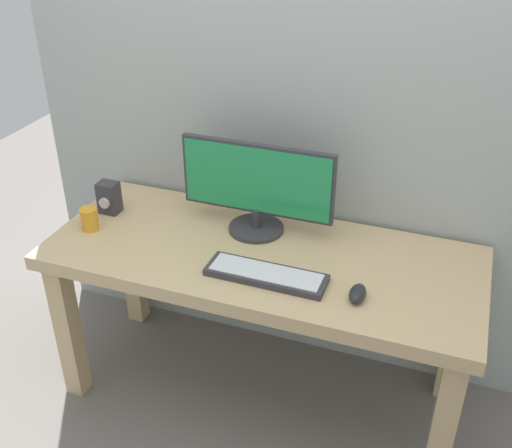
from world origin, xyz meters
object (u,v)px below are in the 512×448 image
monitor (257,186)px  keyboard_primary (266,275)px  desk (261,275)px  mouse (358,293)px  coffee_mug (89,219)px  audio_controller (109,198)px

monitor → keyboard_primary: monitor is taller
desk → monitor: bearing=116.0°
mouse → coffee_mug: bearing=175.9°
monitor → audio_controller: 0.65m
audio_controller → desk: bearing=-6.0°
coffee_mug → mouse: bearing=-4.4°
desk → coffee_mug: (-0.71, -0.08, 0.15)m
coffee_mug → monitor: bearing=20.0°
audio_controller → coffee_mug: audio_controller is taller
desk → audio_controller: (-0.71, 0.07, 0.17)m
desk → monitor: monitor is taller
keyboard_primary → mouse: mouse is taller
desk → coffee_mug: size_ratio=18.00×
desk → monitor: (-0.08, 0.15, 0.30)m
mouse → coffee_mug: 1.11m
audio_controller → coffee_mug: 0.15m
monitor → mouse: bearing=-33.4°
keyboard_primary → audio_controller: 0.81m
desk → coffee_mug: coffee_mug is taller
keyboard_primary → coffee_mug: (-0.78, 0.08, 0.03)m
audio_controller → keyboard_primary: bearing=-16.2°
desk → audio_controller: 0.73m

